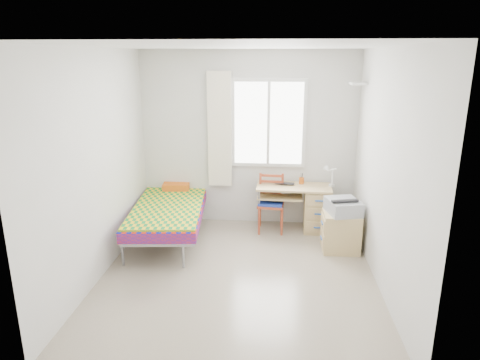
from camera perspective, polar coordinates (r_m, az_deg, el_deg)
name	(u,v)px	position (r m, az deg, el deg)	size (l,w,h in m)	color
floor	(238,275)	(5.20, -0.27, -12.52)	(3.50, 3.50, 0.00)	#BCAD93
ceiling	(238,46)	(4.57, -0.31, 17.45)	(3.50, 3.50, 0.00)	white
wall_back	(248,140)	(6.42, 1.10, 5.40)	(3.20, 3.20, 0.00)	silver
wall_left	(98,166)	(5.11, -18.46, 1.77)	(3.50, 3.50, 0.00)	silver
wall_right	(386,172)	(4.85, 18.89, 0.99)	(3.50, 3.50, 0.00)	silver
window	(269,123)	(6.35, 3.82, 7.53)	(1.10, 0.04, 1.30)	white
curtain	(220,130)	(6.37, -2.74, 6.67)	(0.35, 0.05, 1.70)	#F9EDCD
floating_shelf	(358,83)	(6.06, 15.47, 12.30)	(0.20, 0.32, 0.03)	white
bed	(171,208)	(6.19, -9.24, -3.64)	(1.11, 2.09, 0.87)	gray
desk	(312,206)	(6.41, 9.62, -3.46)	(1.10, 0.54, 0.68)	#D9B471
chair	(272,199)	(6.31, 4.23, -2.55)	(0.40, 0.40, 0.85)	#A23B1F
cabinet	(340,232)	(5.87, 13.25, -6.71)	(0.49, 0.43, 0.52)	tan
printer	(343,206)	(5.74, 13.60, -3.42)	(0.48, 0.53, 0.19)	#AEB1B6
laptop	(284,184)	(6.31, 5.92, -0.60)	(0.28, 0.18, 0.02)	black
pen_cup	(301,181)	(6.41, 8.19, -0.09)	(0.07, 0.07, 0.09)	#CD5616
task_lamp	(329,174)	(6.21, 11.81, 0.83)	(0.21, 0.30, 0.35)	white
book	(281,191)	(6.34, 5.43, -1.44)	(0.15, 0.20, 0.02)	gray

